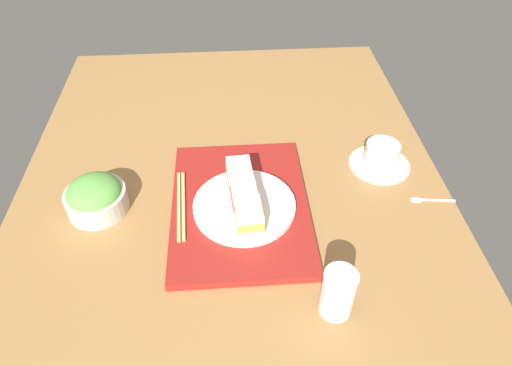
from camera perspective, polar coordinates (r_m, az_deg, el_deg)
ground_plane at (r=105.30cm, az=-2.82°, el=-1.86°), size 140.00×100.00×3.00cm
serving_tray at (r=100.04cm, az=-1.91°, el=-2.90°), size 41.12×29.85×1.79cm
sandwich_plate at (r=97.84cm, az=-1.37°, el=-2.90°), size 22.23×22.23×1.35cm
sandwich_near at (r=99.45cm, az=-1.97°, el=0.90°), size 8.18×6.08×5.84cm
sandwich_middle at (r=95.57cm, az=-1.40°, el=-1.57°), size 7.69×6.12×5.02cm
sandwich_far at (r=91.60cm, az=-0.77°, el=-4.08°), size 7.88×5.84×4.99cm
salad_bowl at (r=103.88cm, az=-19.51°, el=-1.62°), size 13.26×13.26×8.30cm
chopsticks_pair at (r=99.82cm, az=-9.33°, el=-2.72°), size 20.61×2.76×0.70cm
coffee_cup at (r=113.99cm, az=15.61°, el=3.26°), size 14.84×14.84×6.27cm
drinking_glass at (r=82.27cm, az=10.44°, el=-13.46°), size 6.03×6.03×10.11cm
teaspoon at (r=109.14cm, az=20.43°, el=-1.89°), size 2.43×10.25×0.80cm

